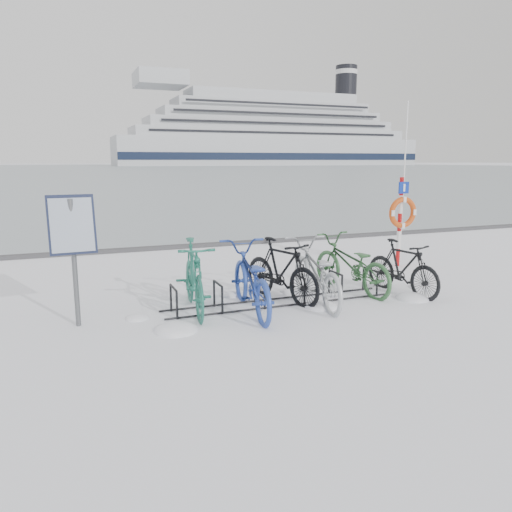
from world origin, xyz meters
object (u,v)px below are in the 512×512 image
at_px(bike_rack, 279,293).
at_px(lifebuoy_station, 402,213).
at_px(cruise_ferry, 270,137).
at_px(info_board, 72,233).

distance_m(bike_rack, lifebuoy_station, 4.28).
distance_m(lifebuoy_station, cruise_ferry, 239.88).
xyz_separation_m(bike_rack, lifebuoy_station, (3.77, 1.73, 1.05)).
bearing_deg(lifebuoy_station, bike_rack, -155.29).
xyz_separation_m(bike_rack, info_board, (-3.21, -0.02, 1.20)).
height_order(info_board, cruise_ferry, cruise_ferry).
relative_size(bike_rack, info_board, 2.09).
height_order(bike_rack, cruise_ferry, cruise_ferry).
relative_size(lifebuoy_station, cruise_ferry, 0.02).
xyz_separation_m(info_board, cruise_ferry, (97.86, 223.41, 12.15)).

